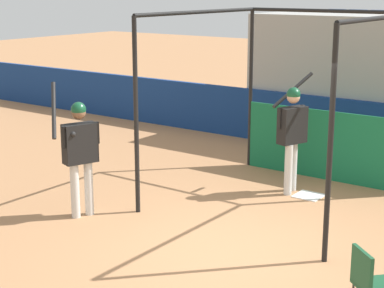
# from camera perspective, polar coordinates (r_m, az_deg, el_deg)

# --- Properties ---
(ground_plane) EXTENTS (60.00, 60.00, 0.00)m
(ground_plane) POSITION_cam_1_polar(r_m,az_deg,el_deg) (8.50, 3.42, -9.54)
(ground_plane) COLOR #A8754C
(batting_cage) EXTENTS (3.16, 3.36, 2.99)m
(batting_cage) POSITION_cam_1_polar(r_m,az_deg,el_deg) (10.91, 10.37, 2.63)
(batting_cage) COLOR black
(batting_cage) RESTS_ON ground
(home_plate) EXTENTS (0.44, 0.44, 0.02)m
(home_plate) POSITION_cam_1_polar(r_m,az_deg,el_deg) (10.79, 10.34, -4.54)
(home_plate) COLOR white
(home_plate) RESTS_ON ground
(player_batter) EXTENTS (0.60, 1.01, 1.95)m
(player_batter) POSITION_cam_1_polar(r_m,az_deg,el_deg) (10.66, 8.90, 1.32)
(player_batter) COLOR silver
(player_batter) RESTS_ON ground
(player_waiting) EXTENTS (0.54, 0.85, 2.04)m
(player_waiting) POSITION_cam_1_polar(r_m,az_deg,el_deg) (9.56, -9.97, -0.35)
(player_waiting) COLOR silver
(player_waiting) RESTS_ON ground
(folding_chair) EXTENTS (0.56, 0.56, 0.84)m
(folding_chair) POSITION_cam_1_polar(r_m,az_deg,el_deg) (6.79, 15.54, -11.57)
(folding_chair) COLOR #194C2D
(folding_chair) RESTS_ON ground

